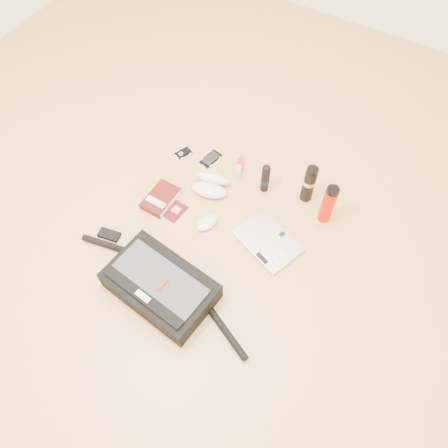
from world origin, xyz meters
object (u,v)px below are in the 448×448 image
Objects in this scene: book at (161,199)px; thermos_red at (328,204)px; thermos_black at (309,184)px; messenger_bag at (160,285)px; laptop at (268,242)px.

book is 0.82× the size of thermos_red.
book is at bearing -148.03° from thermos_black.
thermos_red is (0.75, 0.32, 0.10)m from book.
thermos_red reaches higher than book.
thermos_black is (0.34, 0.79, 0.06)m from messenger_bag.
laptop is 1.52× the size of thermos_black.
messenger_bag is 0.55m from laptop.
book is 0.82m from thermos_red.
thermos_black reaches higher than messenger_bag.
laptop is at bearing 6.19° from book.
laptop is at bearing 64.00° from messenger_bag.
messenger_bag is 4.18× the size of thermos_black.
messenger_bag is at bearing -113.08° from thermos_black.
laptop is 0.35m from thermos_black.
thermos_black is at bearing 73.60° from messenger_bag.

